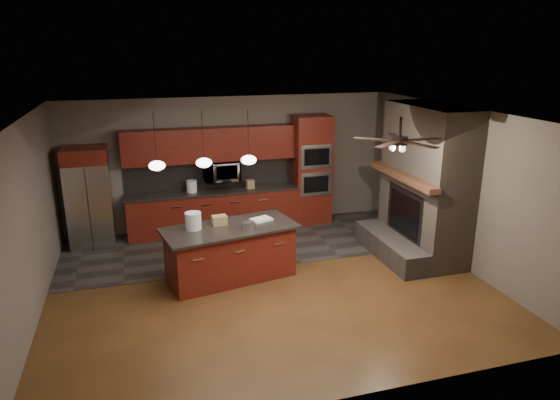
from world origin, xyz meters
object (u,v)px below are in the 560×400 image
object	(u,v)px
white_bucket	(193,221)
paint_tray	(261,219)
cardboard_box	(219,220)
counter_box	(250,184)
refrigerator	(89,197)
paint_can	(248,225)
kitchen_island	(230,252)
microwave	(221,171)
counter_bucket	(192,186)
oven_tower	(311,170)

from	to	relation	value
white_bucket	paint_tray	bearing A→B (deg)	5.12
cardboard_box	counter_box	bearing A→B (deg)	60.12
refrigerator	white_bucket	bearing A→B (deg)	-51.24
white_bucket	paint_can	distance (m)	0.90
refrigerator	kitchen_island	world-z (taller)	refrigerator
refrigerator	white_bucket	size ratio (longest dim) A/B	6.93
counter_box	kitchen_island	bearing A→B (deg)	-118.92
microwave	paint_tray	bearing A→B (deg)	-82.42
microwave	kitchen_island	distance (m)	2.53
refrigerator	counter_box	xyz separation A→B (m)	(3.21, 0.03, 0.01)
paint_tray	counter_bucket	distance (m)	2.35
cardboard_box	white_bucket	bearing A→B (deg)	-172.08
refrigerator	kitchen_island	distance (m)	3.27
counter_bucket	counter_box	size ratio (longest dim) A/B	1.37
microwave	counter_box	bearing A→B (deg)	-9.74
counter_bucket	counter_box	xyz separation A→B (m)	(1.22, -0.05, -0.03)
kitchen_island	paint_can	size ratio (longest dim) A/B	12.15
kitchen_island	paint_tray	size ratio (longest dim) A/B	6.79
oven_tower	microwave	size ratio (longest dim) A/B	3.25
microwave	refrigerator	world-z (taller)	refrigerator
kitchen_island	paint_tray	distance (m)	0.77
white_bucket	counter_bucket	world-z (taller)	white_bucket
oven_tower	paint_can	world-z (taller)	oven_tower
oven_tower	counter_bucket	size ratio (longest dim) A/B	9.65
refrigerator	counter_box	bearing A→B (deg)	0.56
white_bucket	cardboard_box	size ratio (longest dim) A/B	1.17
oven_tower	cardboard_box	distance (m)	3.24
oven_tower	kitchen_island	distance (m)	3.32
refrigerator	counter_bucket	bearing A→B (deg)	2.35
white_bucket	paint_tray	distance (m)	1.18
white_bucket	refrigerator	bearing A→B (deg)	128.76
refrigerator	white_bucket	world-z (taller)	refrigerator
white_bucket	counter_bucket	size ratio (longest dim) A/B	1.15
microwave	paint_tray	xyz separation A→B (m)	(0.29, -2.20, -0.36)
cardboard_box	kitchen_island	bearing A→B (deg)	-53.77
counter_box	white_bucket	bearing A→B (deg)	-131.36
white_bucket	paint_can	bearing A→B (deg)	-16.04
paint_tray	counter_box	xyz separation A→B (m)	(0.29, 2.10, 0.05)
paint_tray	cardboard_box	size ratio (longest dim) A/B	1.43
paint_tray	paint_can	bearing A→B (deg)	-151.37
refrigerator	paint_tray	xyz separation A→B (m)	(2.92, -2.07, -0.04)
kitchen_island	paint_can	distance (m)	0.62
microwave	counter_box	size ratio (longest dim) A/B	4.05
refrigerator	paint_can	bearing A→B (deg)	-42.87
cardboard_box	microwave	bearing A→B (deg)	74.73
oven_tower	microwave	world-z (taller)	oven_tower
paint_tray	refrigerator	bearing A→B (deg)	124.15
paint_can	counter_bucket	world-z (taller)	counter_bucket
paint_can	counter_box	xyz separation A→B (m)	(0.60, 2.45, 0.01)
refrigerator	counter_box	distance (m)	3.21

